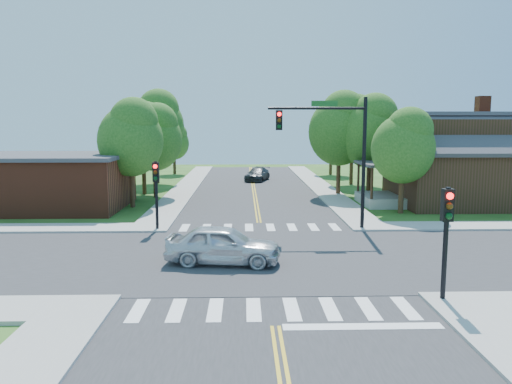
{
  "coord_description": "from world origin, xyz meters",
  "views": [
    {
      "loc": [
        -0.9,
        -21.12,
        5.81
      ],
      "look_at": [
        -0.24,
        5.04,
        2.2
      ],
      "focal_mm": 35.0,
      "sensor_mm": 36.0,
      "label": 1
    }
  ],
  "objects_px": {
    "signal_mast_ne": "(333,141)",
    "signal_pole_nw": "(156,182)",
    "car_dgrey": "(257,175)",
    "signal_pole_se": "(447,223)",
    "house_ne": "(466,158)",
    "car_silver": "(223,245)"
  },
  "relations": [
    {
      "from": "signal_pole_se",
      "to": "signal_pole_nw",
      "type": "relative_size",
      "value": 1.0
    },
    {
      "from": "car_silver",
      "to": "signal_pole_se",
      "type": "bearing_deg",
      "value": -114.55
    },
    {
      "from": "signal_pole_nw",
      "to": "house_ne",
      "type": "height_order",
      "value": "house_ne"
    },
    {
      "from": "house_ne",
      "to": "car_silver",
      "type": "relative_size",
      "value": 2.64
    },
    {
      "from": "signal_mast_ne",
      "to": "car_dgrey",
      "type": "distance_m",
      "value": 24.19
    },
    {
      "from": "signal_pole_nw",
      "to": "car_dgrey",
      "type": "distance_m",
      "value": 24.45
    },
    {
      "from": "signal_mast_ne",
      "to": "signal_pole_nw",
      "type": "xyz_separation_m",
      "value": [
        -9.51,
        -0.01,
        -2.19
      ]
    },
    {
      "from": "signal_pole_nw",
      "to": "car_dgrey",
      "type": "bearing_deg",
      "value": 75.48
    },
    {
      "from": "signal_pole_se",
      "to": "house_ne",
      "type": "distance_m",
      "value": 22.03
    },
    {
      "from": "house_ne",
      "to": "car_dgrey",
      "type": "xyz_separation_m",
      "value": [
        -14.6,
        14.93,
        -2.68
      ]
    },
    {
      "from": "signal_pole_se",
      "to": "house_ne",
      "type": "xyz_separation_m",
      "value": [
        9.51,
        19.86,
        0.67
      ]
    },
    {
      "from": "signal_pole_nw",
      "to": "signal_mast_ne",
      "type": "bearing_deg",
      "value": 0.07
    },
    {
      "from": "house_ne",
      "to": "signal_pole_se",
      "type": "bearing_deg",
      "value": -115.58
    },
    {
      "from": "signal_pole_se",
      "to": "car_dgrey",
      "type": "relative_size",
      "value": 0.79
    },
    {
      "from": "signal_mast_ne",
      "to": "signal_pole_nw",
      "type": "relative_size",
      "value": 1.89
    },
    {
      "from": "house_ne",
      "to": "signal_mast_ne",
      "type": "bearing_deg",
      "value": -142.32
    },
    {
      "from": "signal_mast_ne",
      "to": "car_dgrey",
      "type": "xyz_separation_m",
      "value": [
        -3.4,
        23.58,
        -4.2
      ]
    },
    {
      "from": "signal_pole_se",
      "to": "car_dgrey",
      "type": "height_order",
      "value": "signal_pole_se"
    },
    {
      "from": "signal_mast_ne",
      "to": "house_ne",
      "type": "xyz_separation_m",
      "value": [
        11.19,
        8.65,
        -1.52
      ]
    },
    {
      "from": "signal_mast_ne",
      "to": "signal_pole_nw",
      "type": "height_order",
      "value": "signal_mast_ne"
    },
    {
      "from": "signal_mast_ne",
      "to": "signal_pole_se",
      "type": "xyz_separation_m",
      "value": [
        1.69,
        -11.21,
        -2.19
      ]
    },
    {
      "from": "signal_mast_ne",
      "to": "signal_pole_se",
      "type": "distance_m",
      "value": 11.55
    }
  ]
}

